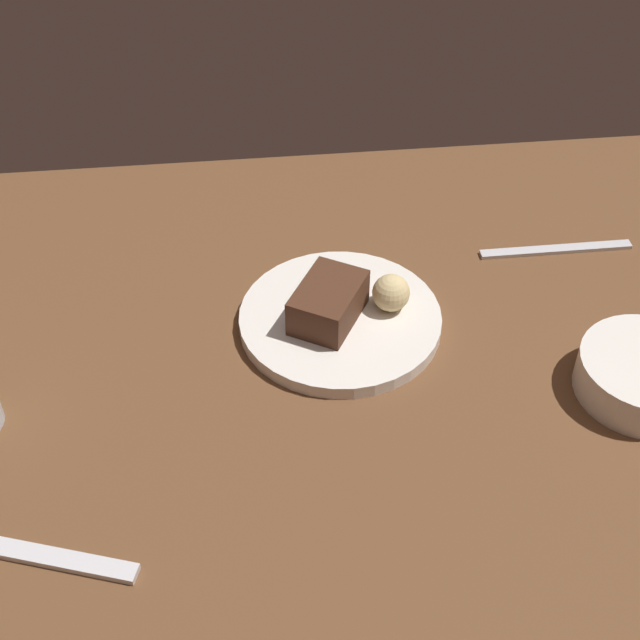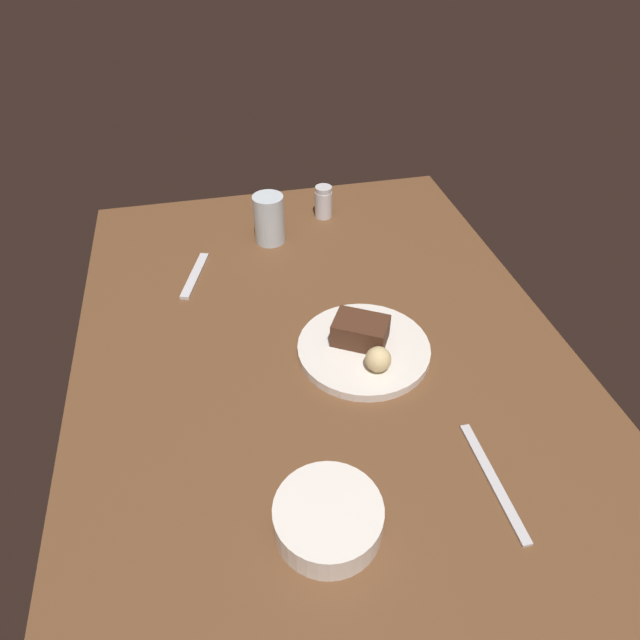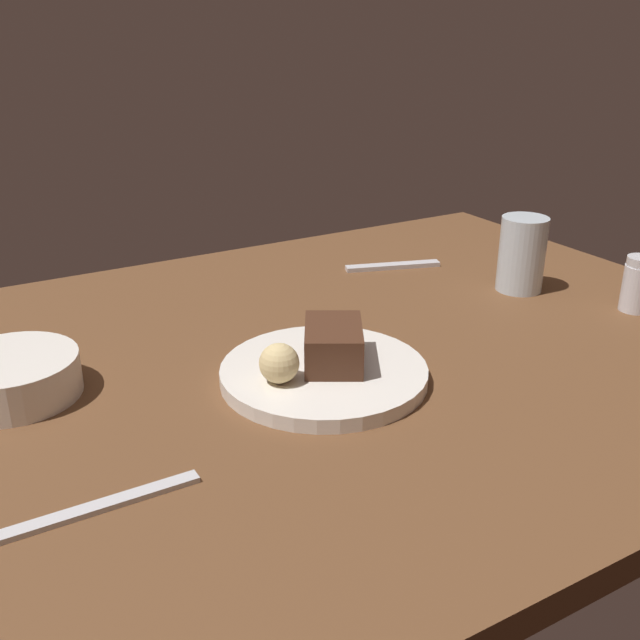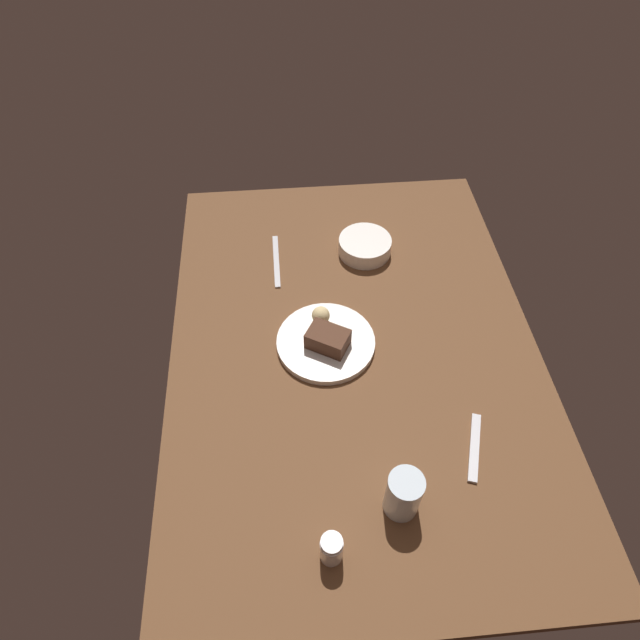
{
  "view_description": "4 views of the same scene",
  "coord_description": "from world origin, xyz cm",
  "px_view_note": "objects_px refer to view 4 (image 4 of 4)",
  "views": [
    {
      "loc": [
        9.28,
        64.75,
        70.5
      ],
      "look_at": [
        1.74,
        -3.98,
        6.37
      ],
      "focal_mm": 49.33,
      "sensor_mm": 36.0,
      "label": 1
    },
    {
      "loc": [
        -65.13,
        15.29,
        68.45
      ],
      "look_at": [
        3.16,
        0.21,
        8.23
      ],
      "focal_mm": 30.75,
      "sensor_mm": 36.0,
      "label": 2
    },
    {
      "loc": [
        -36.78,
        -67.81,
        40.13
      ],
      "look_at": [
        2.84,
        0.59,
        6.73
      ],
      "focal_mm": 41.1,
      "sensor_mm": 36.0,
      "label": 3
    },
    {
      "loc": [
        74.12,
        -14.43,
        103.14
      ],
      "look_at": [
        -4.23,
        -7.55,
        7.82
      ],
      "focal_mm": 30.5,
      "sensor_mm": 36.0,
      "label": 4
    }
  ],
  "objects_px": {
    "side_bowl": "(365,246)",
    "dessert_spoon": "(474,447)",
    "chocolate_cake_slice": "(328,339)",
    "butter_knife": "(276,261)",
    "bread_roll": "(321,315)",
    "water_glass": "(403,494)",
    "dessert_plate": "(326,342)",
    "salt_shaker": "(331,549)"
  },
  "relations": [
    {
      "from": "chocolate_cake_slice",
      "to": "butter_knife",
      "type": "bearing_deg",
      "value": -160.19
    },
    {
      "from": "water_glass",
      "to": "dessert_spoon",
      "type": "distance_m",
      "value": 0.2
    },
    {
      "from": "dessert_spoon",
      "to": "chocolate_cake_slice",
      "type": "bearing_deg",
      "value": 63.15
    },
    {
      "from": "bread_roll",
      "to": "side_bowl",
      "type": "height_order",
      "value": "bread_roll"
    },
    {
      "from": "dessert_plate",
      "to": "dessert_spoon",
      "type": "height_order",
      "value": "dessert_plate"
    },
    {
      "from": "side_bowl",
      "to": "dessert_spoon",
      "type": "height_order",
      "value": "side_bowl"
    },
    {
      "from": "dessert_plate",
      "to": "chocolate_cake_slice",
      "type": "bearing_deg",
      "value": 12.33
    },
    {
      "from": "salt_shaker",
      "to": "dessert_plate",
      "type": "bearing_deg",
      "value": 175.77
    },
    {
      "from": "bread_roll",
      "to": "side_bowl",
      "type": "relative_size",
      "value": 0.31
    },
    {
      "from": "bread_roll",
      "to": "butter_knife",
      "type": "relative_size",
      "value": 0.22
    },
    {
      "from": "dessert_spoon",
      "to": "butter_knife",
      "type": "bearing_deg",
      "value": 51.87
    },
    {
      "from": "chocolate_cake_slice",
      "to": "butter_knife",
      "type": "relative_size",
      "value": 0.47
    },
    {
      "from": "chocolate_cake_slice",
      "to": "salt_shaker",
      "type": "distance_m",
      "value": 0.45
    },
    {
      "from": "water_glass",
      "to": "side_bowl",
      "type": "bearing_deg",
      "value": 177.59
    },
    {
      "from": "dessert_plate",
      "to": "butter_knife",
      "type": "distance_m",
      "value": 0.3
    },
    {
      "from": "dessert_plate",
      "to": "salt_shaker",
      "type": "distance_m",
      "value": 0.47
    },
    {
      "from": "dessert_plate",
      "to": "water_glass",
      "type": "height_order",
      "value": "water_glass"
    },
    {
      "from": "dessert_plate",
      "to": "butter_knife",
      "type": "relative_size",
      "value": 1.19
    },
    {
      "from": "water_glass",
      "to": "dessert_spoon",
      "type": "relative_size",
      "value": 0.71
    },
    {
      "from": "salt_shaker",
      "to": "dessert_spoon",
      "type": "xyz_separation_m",
      "value": [
        -0.18,
        0.31,
        -0.03
      ]
    },
    {
      "from": "bread_roll",
      "to": "butter_knife",
      "type": "bearing_deg",
      "value": -156.63
    },
    {
      "from": "dessert_plate",
      "to": "salt_shaker",
      "type": "relative_size",
      "value": 3.02
    },
    {
      "from": "side_bowl",
      "to": "butter_knife",
      "type": "height_order",
      "value": "side_bowl"
    },
    {
      "from": "water_glass",
      "to": "butter_knife",
      "type": "distance_m",
      "value": 0.7
    },
    {
      "from": "chocolate_cake_slice",
      "to": "dessert_spoon",
      "type": "bearing_deg",
      "value": 44.8
    },
    {
      "from": "chocolate_cake_slice",
      "to": "bread_roll",
      "type": "height_order",
      "value": "chocolate_cake_slice"
    },
    {
      "from": "bread_roll",
      "to": "side_bowl",
      "type": "distance_m",
      "value": 0.28
    },
    {
      "from": "dessert_plate",
      "to": "butter_knife",
      "type": "xyz_separation_m",
      "value": [
        -0.28,
        -0.1,
        -0.01
      ]
    },
    {
      "from": "bread_roll",
      "to": "butter_knife",
      "type": "height_order",
      "value": "bread_roll"
    },
    {
      "from": "side_bowl",
      "to": "dessert_spoon",
      "type": "bearing_deg",
      "value": 13.52
    },
    {
      "from": "butter_knife",
      "to": "dessert_plate",
      "type": "bearing_deg",
      "value": -159.99
    },
    {
      "from": "bread_roll",
      "to": "dessert_spoon",
      "type": "xyz_separation_m",
      "value": [
        0.34,
        0.28,
        -0.03
      ]
    },
    {
      "from": "salt_shaker",
      "to": "butter_knife",
      "type": "relative_size",
      "value": 0.39
    },
    {
      "from": "chocolate_cake_slice",
      "to": "side_bowl",
      "type": "relative_size",
      "value": 0.65
    },
    {
      "from": "salt_shaker",
      "to": "side_bowl",
      "type": "height_order",
      "value": "salt_shaker"
    },
    {
      "from": "dessert_plate",
      "to": "chocolate_cake_slice",
      "type": "xyz_separation_m",
      "value": [
        0.01,
        0.0,
        0.03
      ]
    },
    {
      "from": "bread_roll",
      "to": "butter_knife",
      "type": "xyz_separation_m",
      "value": [
        -0.22,
        -0.1,
        -0.03
      ]
    },
    {
      "from": "dessert_spoon",
      "to": "salt_shaker",
      "type": "bearing_deg",
      "value": 138.73
    },
    {
      "from": "water_glass",
      "to": "side_bowl",
      "type": "height_order",
      "value": "water_glass"
    },
    {
      "from": "bread_roll",
      "to": "water_glass",
      "type": "distance_m",
      "value": 0.46
    },
    {
      "from": "salt_shaker",
      "to": "side_bowl",
      "type": "relative_size",
      "value": 0.54
    },
    {
      "from": "dessert_plate",
      "to": "side_bowl",
      "type": "distance_m",
      "value": 0.33
    }
  ]
}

